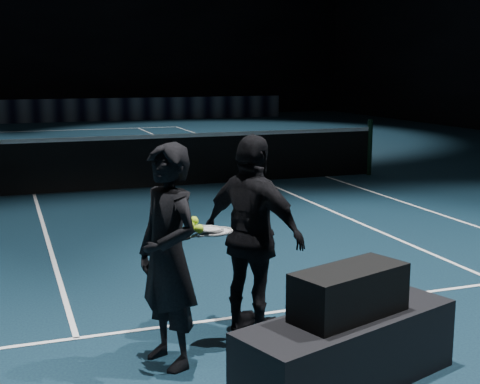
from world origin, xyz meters
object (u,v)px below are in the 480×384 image
(racket_upper, at_px, (207,229))
(player_a, at_px, (168,256))
(player_bench, at_px, (347,350))
(racket_bag, at_px, (349,292))
(racket_lower, at_px, (215,232))
(tennis_balls, at_px, (195,226))
(player_b, at_px, (253,236))

(racket_upper, bearing_deg, player_a, -178.29)
(player_bench, relative_size, racket_upper, 2.40)
(racket_upper, bearing_deg, racket_bag, -81.52)
(racket_lower, height_order, racket_upper, racket_upper)
(racket_bag, distance_m, tennis_balls, 1.21)
(player_bench, distance_m, player_b, 1.24)
(player_bench, relative_size, tennis_balls, 13.61)
(racket_upper, bearing_deg, tennis_balls, -170.43)
(player_a, height_order, racket_upper, player_a)
(player_a, relative_size, player_b, 1.00)
(racket_bag, relative_size, player_a, 0.51)
(player_b, bearing_deg, racket_upper, 76.17)
(player_b, bearing_deg, racket_bag, 160.90)
(player_bench, relative_size, racket_bag, 2.00)
(player_a, relative_size, racket_lower, 2.36)
(racket_bag, relative_size, player_b, 0.51)
(player_a, xyz_separation_m, tennis_balls, (0.23, 0.11, 0.18))
(racket_lower, bearing_deg, player_b, -0.00)
(player_b, bearing_deg, player_a, 81.25)
(player_a, distance_m, tennis_balls, 0.31)
(player_a, height_order, player_b, same)
(player_b, relative_size, tennis_balls, 13.36)
(tennis_balls, bearing_deg, racket_bag, -45.70)
(racket_bag, height_order, racket_upper, racket_upper)
(player_a, distance_m, racket_lower, 0.46)
(player_b, distance_m, racket_upper, 0.47)
(racket_upper, xyz_separation_m, tennis_balls, (-0.12, -0.09, 0.05))
(tennis_balls, bearing_deg, player_b, 23.99)
(player_bench, bearing_deg, tennis_balls, 115.56)
(racket_bag, xyz_separation_m, tennis_balls, (-0.81, 0.83, 0.32))
(player_bench, height_order, tennis_balls, tennis_balls)
(player_bench, xyz_separation_m, racket_upper, (-0.70, 0.93, 0.68))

